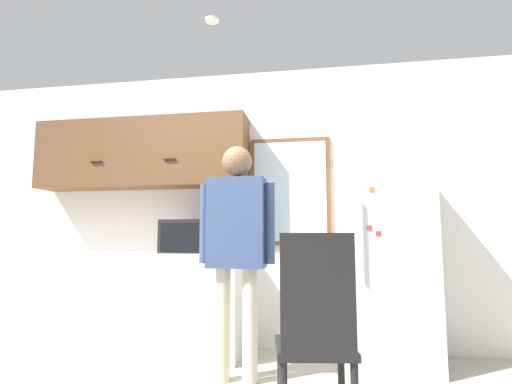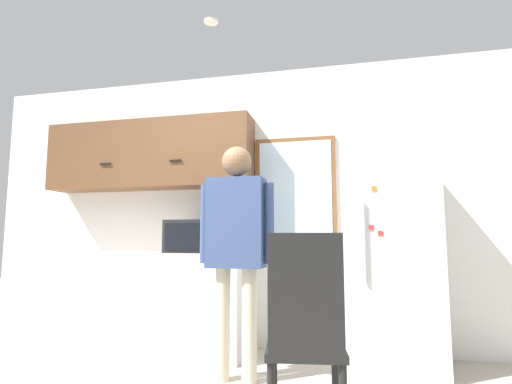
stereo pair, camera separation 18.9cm
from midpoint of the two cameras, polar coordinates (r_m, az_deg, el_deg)
back_wall at (r=3.94m, az=2.01°, el=-1.86°), size 6.00×0.06×2.70m
counter at (r=4.03m, az=-15.40°, el=-14.62°), size 2.15×0.63×0.89m
upper_cabinets at (r=4.20m, az=-13.85°, el=5.11°), size 2.15×0.35×0.69m
microwave at (r=3.67m, az=-6.70°, el=-6.33°), size 0.53×0.43×0.29m
person at (r=3.00m, az=-1.01°, el=-6.10°), size 0.57×0.23×1.72m
refrigerator at (r=3.51m, az=19.97°, el=-8.91°), size 0.73×0.70×1.72m
chair at (r=2.19m, az=9.66°, el=-18.76°), size 0.46×0.46×1.05m
window at (r=3.86m, az=7.02°, el=0.16°), size 0.77×0.05×1.04m
ceiling_light at (r=3.34m, az=-4.70°, el=23.11°), size 0.11×0.11×0.01m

